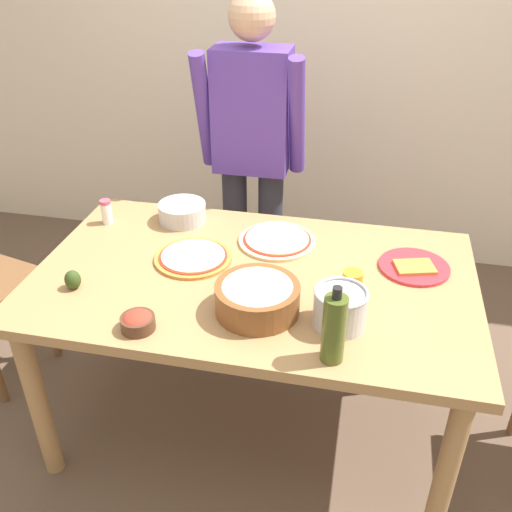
# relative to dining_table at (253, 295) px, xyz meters

# --- Properties ---
(ground) EXTENTS (8.00, 8.00, 0.00)m
(ground) POSITION_rel_dining_table_xyz_m (0.00, 0.00, -0.67)
(ground) COLOR brown
(wall_back) EXTENTS (5.60, 0.10, 2.60)m
(wall_back) POSITION_rel_dining_table_xyz_m (0.00, 1.60, 0.63)
(wall_back) COLOR beige
(wall_back) RESTS_ON ground
(dining_table) EXTENTS (1.60, 0.96, 0.76)m
(dining_table) POSITION_rel_dining_table_xyz_m (0.00, 0.00, 0.00)
(dining_table) COLOR #A37A4C
(dining_table) RESTS_ON ground
(person_cook) EXTENTS (0.49, 0.25, 1.62)m
(person_cook) POSITION_rel_dining_table_xyz_m (-0.17, 0.76, 0.27)
(person_cook) COLOR #2D2D38
(person_cook) RESTS_ON ground
(pizza_raw_on_board) EXTENTS (0.31, 0.31, 0.02)m
(pizza_raw_on_board) POSITION_rel_dining_table_xyz_m (0.04, 0.25, 0.10)
(pizza_raw_on_board) COLOR beige
(pizza_raw_on_board) RESTS_ON dining_table
(pizza_cooked_on_tray) EXTENTS (0.29, 0.29, 0.02)m
(pizza_cooked_on_tray) POSITION_rel_dining_table_xyz_m (-0.25, 0.06, 0.10)
(pizza_cooked_on_tray) COLOR #C67A33
(pizza_cooked_on_tray) RESTS_ON dining_table
(plate_with_slice) EXTENTS (0.26, 0.26, 0.02)m
(plate_with_slice) POSITION_rel_dining_table_xyz_m (0.57, 0.17, 0.10)
(plate_with_slice) COLOR red
(plate_with_slice) RESTS_ON dining_table
(popcorn_bowl) EXTENTS (0.28, 0.28, 0.11)m
(popcorn_bowl) POSITION_rel_dining_table_xyz_m (0.06, -0.21, 0.15)
(popcorn_bowl) COLOR brown
(popcorn_bowl) RESTS_ON dining_table
(mixing_bowl_steel) EXTENTS (0.20, 0.20, 0.08)m
(mixing_bowl_steel) POSITION_rel_dining_table_xyz_m (-0.38, 0.35, 0.13)
(mixing_bowl_steel) COLOR #B7B7BC
(mixing_bowl_steel) RESTS_ON dining_table
(small_sauce_bowl) EXTENTS (0.11, 0.11, 0.06)m
(small_sauce_bowl) POSITION_rel_dining_table_xyz_m (-0.29, -0.38, 0.12)
(small_sauce_bowl) COLOR #4C2D1E
(small_sauce_bowl) RESTS_ON dining_table
(olive_oil_bottle) EXTENTS (0.07, 0.07, 0.26)m
(olive_oil_bottle) POSITION_rel_dining_table_xyz_m (0.32, -0.39, 0.20)
(olive_oil_bottle) COLOR #47561E
(olive_oil_bottle) RESTS_ON dining_table
(steel_pot) EXTENTS (0.17, 0.17, 0.13)m
(steel_pot) POSITION_rel_dining_table_xyz_m (0.33, -0.22, 0.16)
(steel_pot) COLOR #B7B7BC
(steel_pot) RESTS_ON dining_table
(cup_orange) EXTENTS (0.07, 0.07, 0.08)m
(cup_orange) POSITION_rel_dining_table_xyz_m (0.36, -0.04, 0.13)
(cup_orange) COLOR orange
(cup_orange) RESTS_ON dining_table
(salt_shaker) EXTENTS (0.04, 0.04, 0.11)m
(salt_shaker) POSITION_rel_dining_table_xyz_m (-0.69, 0.26, 0.14)
(salt_shaker) COLOR white
(salt_shaker) RESTS_ON dining_table
(avocado) EXTENTS (0.06, 0.06, 0.07)m
(avocado) POSITION_rel_dining_table_xyz_m (-0.60, -0.21, 0.13)
(avocado) COLOR #2D4219
(avocado) RESTS_ON dining_table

